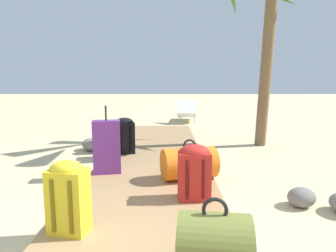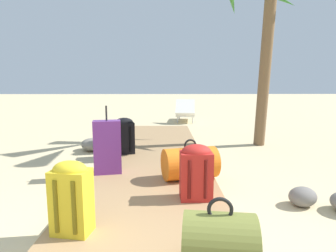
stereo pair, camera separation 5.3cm
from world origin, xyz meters
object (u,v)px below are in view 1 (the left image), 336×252
object	(u,v)px
backpack_red	(194,170)
duffel_bag_olive	(214,243)
duffel_bag_orange	(189,163)
lounge_chair	(187,112)
backpack_black	(124,135)
backpack_yellow	(68,195)
suitcase_purple	(107,147)

from	to	relation	value
backpack_red	duffel_bag_olive	xyz separation A→B (m)	(0.02, -1.18, -0.11)
duffel_bag_orange	lounge_chair	size ratio (longest dim) A/B	0.46
duffel_bag_olive	backpack_black	distance (m)	3.32
duffel_bag_olive	backpack_black	size ratio (longest dim) A/B	0.82
lounge_chair	backpack_yellow	bearing A→B (deg)	-101.14
backpack_red	duffel_bag_olive	bearing A→B (deg)	-89.01
suitcase_purple	lounge_chair	world-z (taller)	suitcase_purple
lounge_chair	backpack_black	bearing A→B (deg)	-106.62
duffel_bag_orange	backpack_red	bearing A→B (deg)	-89.54
backpack_yellow	duffel_bag_orange	size ratio (longest dim) A/B	0.80
backpack_red	suitcase_purple	bearing A→B (deg)	141.10
suitcase_purple	backpack_black	distance (m)	1.09
backpack_yellow	suitcase_purple	xyz separation A→B (m)	(-0.02, 1.57, 0.04)
backpack_red	duffel_bag_orange	bearing A→B (deg)	90.46
duffel_bag_olive	backpack_yellow	bearing A→B (deg)	155.63
duffel_bag_olive	backpack_black	world-z (taller)	backpack_black
suitcase_purple	lounge_chair	xyz separation A→B (m)	(1.46, 5.75, -0.11)
backpack_red	duffel_bag_olive	size ratio (longest dim) A/B	1.15
duffel_bag_olive	duffel_bag_orange	world-z (taller)	duffel_bag_orange
suitcase_purple	duffel_bag_orange	world-z (taller)	suitcase_purple
backpack_yellow	duffel_bag_olive	world-z (taller)	backpack_yellow
backpack_red	duffel_bag_orange	world-z (taller)	backpack_red
backpack_black	duffel_bag_orange	world-z (taller)	backpack_black
backpack_black	duffel_bag_orange	distance (m)	1.68
backpack_yellow	lounge_chair	size ratio (longest dim) A/B	0.37
duffel_bag_orange	lounge_chair	world-z (taller)	lounge_chair
backpack_yellow	lounge_chair	bearing A→B (deg)	78.86
backpack_black	backpack_red	bearing A→B (deg)	-62.66
backpack_red	backpack_yellow	bearing A→B (deg)	-147.27
backpack_yellow	duffel_bag_olive	xyz separation A→B (m)	(1.09, -0.49, -0.12)
lounge_chair	backpack_red	bearing A→B (deg)	-93.21
suitcase_purple	duffel_bag_olive	world-z (taller)	suitcase_purple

